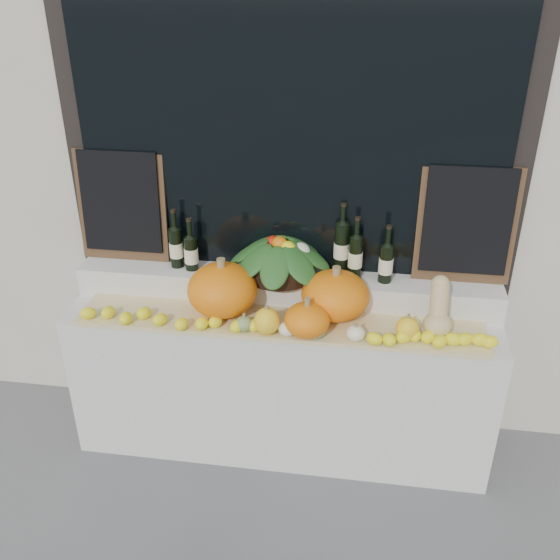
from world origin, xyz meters
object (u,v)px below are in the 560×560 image
object	(u,v)px
pumpkin_right	(335,295)
produce_bowl	(280,256)
butternut_squash	(438,312)
wine_bottle_tall	(342,248)
pumpkin_left	(222,290)

from	to	relation	value
pumpkin_right	produce_bowl	size ratio (longest dim) A/B	0.60
butternut_squash	produce_bowl	distance (m)	0.87
pumpkin_right	butternut_squash	size ratio (longest dim) A/B	1.22
wine_bottle_tall	pumpkin_right	bearing A→B (deg)	-92.58
pumpkin_left	produce_bowl	world-z (taller)	produce_bowl
produce_bowl	wine_bottle_tall	xyz separation A→B (m)	(0.32, 0.07, 0.04)
pumpkin_right	wine_bottle_tall	bearing A→B (deg)	87.42
produce_bowl	butternut_squash	bearing A→B (deg)	-17.02
pumpkin_left	produce_bowl	size ratio (longest dim) A/B	0.62
butternut_squash	wine_bottle_tall	world-z (taller)	wine_bottle_tall
butternut_squash	wine_bottle_tall	xyz separation A→B (m)	(-0.50, 0.33, 0.16)
produce_bowl	pumpkin_left	bearing A→B (deg)	-140.72
wine_bottle_tall	pumpkin_left	bearing A→B (deg)	-153.70
pumpkin_left	wine_bottle_tall	xyz separation A→B (m)	(0.59, 0.29, 0.14)
produce_bowl	wine_bottle_tall	bearing A→B (deg)	12.83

